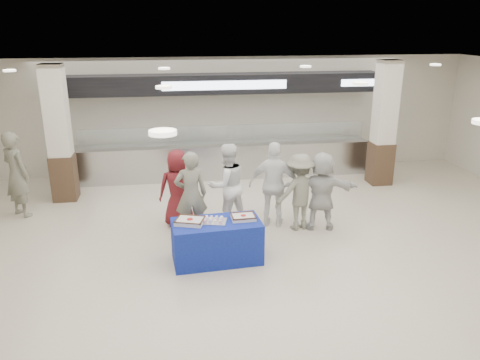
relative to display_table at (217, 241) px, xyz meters
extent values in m
plane|color=beige|center=(0.71, -0.56, -0.38)|extent=(14.00, 14.00, 0.00)
cube|color=#B4B6BB|center=(0.71, 4.84, 0.08)|extent=(8.00, 0.80, 0.90)
cube|color=#B4B6BB|center=(0.71, 4.84, 0.55)|extent=(8.00, 0.85, 0.04)
cube|color=white|center=(0.71, 4.54, 0.88)|extent=(7.60, 0.02, 0.50)
cube|color=black|center=(0.71, 4.84, 2.17)|extent=(8.40, 0.70, 0.50)
cube|color=white|center=(0.71, 4.48, 2.17)|extent=(3.20, 0.03, 0.22)
cube|color=white|center=(4.51, 4.48, 2.17)|extent=(1.40, 0.03, 0.18)
cube|color=#3B281A|center=(-3.29, 3.64, 0.18)|extent=(0.55, 0.55, 1.10)
cube|color=silver|center=(-3.29, 3.64, 1.78)|extent=(0.50, 0.50, 2.10)
cube|color=#3B281A|center=(4.71, 3.64, 0.18)|extent=(0.55, 0.55, 1.10)
cube|color=silver|center=(4.71, 3.64, 1.78)|extent=(0.50, 0.50, 2.10)
cube|color=#162B98|center=(0.00, 0.00, 0.00)|extent=(1.60, 0.89, 0.75)
cube|color=white|center=(-0.46, 0.01, 0.41)|extent=(0.56, 0.50, 0.07)
cube|color=#422312|center=(-0.46, 0.01, 0.46)|extent=(0.56, 0.50, 0.02)
cylinder|color=#AB1B18|center=(-0.46, 0.01, 0.45)|extent=(0.13, 0.13, 0.01)
cube|color=white|center=(0.48, 0.05, 0.41)|extent=(0.43, 0.34, 0.07)
cube|color=#422312|center=(0.48, 0.05, 0.45)|extent=(0.43, 0.34, 0.02)
cylinder|color=#AB1B18|center=(0.48, 0.05, 0.45)|extent=(0.10, 0.10, 0.01)
cube|color=silver|center=(-0.05, 0.01, 0.38)|extent=(0.51, 0.43, 0.02)
imported|color=maroon|center=(-0.62, 1.70, 0.44)|extent=(0.82, 0.56, 1.63)
imported|color=slate|center=(-0.39, 1.09, 0.50)|extent=(0.67, 0.47, 1.75)
imported|color=white|center=(0.38, 1.56, 0.50)|extent=(1.03, 0.92, 1.75)
imported|color=white|center=(1.34, 1.37, 0.52)|extent=(1.14, 0.74, 1.80)
imported|color=slate|center=(1.81, 1.14, 0.42)|extent=(1.13, 0.80, 1.60)
imported|color=silver|center=(2.26, 1.07, 0.44)|extent=(1.57, 0.71, 1.63)
imported|color=slate|center=(-4.06, 2.74, 0.57)|extent=(0.82, 0.80, 1.90)
camera|label=1|loc=(-0.72, -7.50, 3.67)|focal=35.00mm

